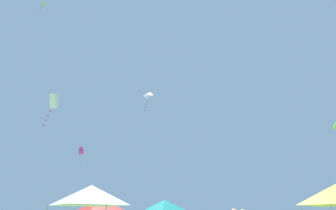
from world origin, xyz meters
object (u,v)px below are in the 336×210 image
Objects in this scene: canopy_tent_teal at (165,206)px; kite_white_diamond at (148,96)px; canopy_tent_red at (101,205)px; canopy_tent_white at (90,195)px; kite_lime_diamond at (44,4)px; kite_magenta_box at (81,151)px; kite_white_box at (53,102)px.

kite_white_diamond is at bearing 111.60° from canopy_tent_teal.
canopy_tent_white is (1.03, -4.81, 0.30)m from canopy_tent_red.
canopy_tent_teal is 24.97m from kite_lime_diamond.
canopy_tent_red is 4.93m from canopy_tent_white.
kite_lime_diamond reaches higher than kite_magenta_box.
kite_lime_diamond is at bearing -171.17° from canopy_tent_teal.
canopy_tent_red is 4.75m from canopy_tent_teal.
canopy_tent_red is 0.90× the size of canopy_tent_white.
kite_white_box is (-7.98, -7.90, -4.45)m from kite_white_diamond.
kite_white_box is at bearing -135.29° from kite_white_diamond.
kite_white_diamond is (1.29, 9.64, 13.95)m from canopy_tent_red.
canopy_tent_red is at bearing -14.61° from kite_white_box.
kite_lime_diamond reaches higher than kite_white_diamond.
kite_magenta_box is (-7.74, 14.29, 6.22)m from canopy_tent_white.
kite_white_box reaches higher than kite_magenta_box.
canopy_tent_white is 1.17× the size of kite_white_diamond.
kite_white_diamond is at bearing 82.37° from canopy_tent_red.
canopy_tent_white is 17.40m from kite_magenta_box.
kite_lime_diamond is (-2.42, -2.25, 11.31)m from kite_white_box.
canopy_tent_teal is 16.43m from kite_white_diamond.
canopy_tent_white is at bearing -77.88° from canopy_tent_red.
kite_lime_diamond is at bearing 157.00° from canopy_tent_white.
kite_white_diamond reaches higher than kite_magenta_box.
kite_white_box is at bearing -89.84° from kite_magenta_box.
kite_white_box is 11.79m from kite_lime_diamond.
canopy_tent_white is 13.68m from kite_white_box.
kite_lime_diamond is (-10.40, -10.15, 6.86)m from kite_white_diamond.
kite_white_diamond is 0.88× the size of kite_white_box.
kite_lime_diamond is (-13.58, -2.11, 20.84)m from canopy_tent_teal.
kite_magenta_box reaches higher than canopy_tent_white.
canopy_tent_white reaches higher than canopy_tent_teal.
kite_magenta_box is 1.73× the size of kite_lime_diamond.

